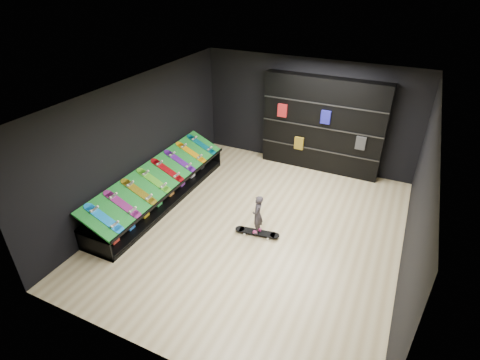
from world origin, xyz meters
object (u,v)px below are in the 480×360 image
at_px(child, 257,222).
at_px(floor_skateboard, 257,233).
at_px(display_rack, 161,192).
at_px(back_shelving, 322,125).

bearing_deg(child, floor_skateboard, 0.00).
relative_size(display_rack, floor_skateboard, 4.59).
xyz_separation_m(display_rack, floor_skateboard, (2.66, -0.23, -0.21)).
bearing_deg(floor_skateboard, child, 0.00).
xyz_separation_m(floor_skateboard, child, (0.00, 0.00, 0.32)).
relative_size(display_rack, child, 8.36).
distance_m(display_rack, back_shelving, 4.62).
bearing_deg(back_shelving, child, -95.92).
bearing_deg(floor_skateboard, display_rack, 166.50).
distance_m(display_rack, floor_skateboard, 2.68).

